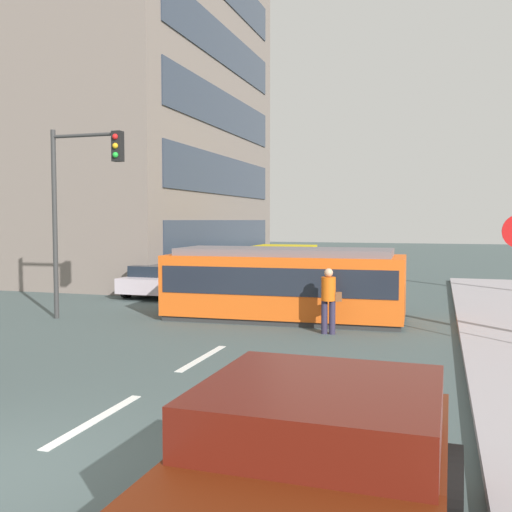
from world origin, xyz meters
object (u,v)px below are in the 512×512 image
at_px(parked_sedan_mid, 164,279).
at_px(traffic_light_mast, 79,189).
at_px(pickup_truck_parked, 305,501).
at_px(parked_sedan_far, 219,268).
at_px(streetcar_tram, 284,283).
at_px(parked_sedan_furthest, 259,259).
at_px(pedestrian_crossing, 329,297).
at_px(city_bus, 276,265).

xyz_separation_m(parked_sedan_mid, traffic_light_mast, (0.23, -5.82, 3.15)).
bearing_deg(parked_sedan_mid, pickup_truck_parked, -60.62).
relative_size(parked_sedan_far, traffic_light_mast, 0.80).
bearing_deg(streetcar_tram, parked_sedan_furthest, 109.55).
xyz_separation_m(parked_sedan_far, parked_sedan_furthest, (-0.17, 6.91, 0.00)).
height_order(parked_sedan_mid, parked_sedan_furthest, same).
relative_size(pedestrian_crossing, parked_sedan_mid, 0.41).
relative_size(city_bus, parked_sedan_furthest, 1.26).
xyz_separation_m(parked_sedan_mid, parked_sedan_far, (0.13, 5.59, -0.00)).
xyz_separation_m(city_bus, parked_sedan_far, (-3.51, 2.60, -0.39)).
bearing_deg(pickup_truck_parked, streetcar_tram, 105.26).
height_order(city_bus, parked_sedan_mid, city_bus).
bearing_deg(pickup_truck_parked, city_bus, 106.02).
xyz_separation_m(city_bus, pickup_truck_parked, (5.54, -19.28, -0.22)).
xyz_separation_m(pedestrian_crossing, traffic_light_mast, (-7.21, -0.03, 2.83)).
bearing_deg(city_bus, parked_sedan_far, 143.41).
height_order(city_bus, traffic_light_mast, traffic_light_mast).
distance_m(streetcar_tram, parked_sedan_mid, 7.05).
relative_size(parked_sedan_furthest, traffic_light_mast, 0.78).
height_order(streetcar_tram, parked_sedan_far, streetcar_tram).
distance_m(pickup_truck_parked, traffic_light_mast, 14.09).
xyz_separation_m(city_bus, parked_sedan_mid, (-3.64, -2.99, -0.39)).
height_order(pedestrian_crossing, traffic_light_mast, traffic_light_mast).
xyz_separation_m(streetcar_tram, parked_sedan_mid, (-5.81, 3.96, -0.45)).
bearing_deg(city_bus, pickup_truck_parked, -73.98).
bearing_deg(pickup_truck_parked, pedestrian_crossing, 99.36).
height_order(parked_sedan_mid, parked_sedan_far, same).
bearing_deg(streetcar_tram, parked_sedan_mid, 145.70).
height_order(streetcar_tram, parked_sedan_furthest, streetcar_tram).
relative_size(parked_sedan_far, parked_sedan_furthest, 1.02).
relative_size(streetcar_tram, pedestrian_crossing, 4.13).
height_order(pedestrian_crossing, pickup_truck_parked, pedestrian_crossing).
height_order(streetcar_tram, city_bus, streetcar_tram).
relative_size(streetcar_tram, city_bus, 1.29).
distance_m(streetcar_tram, parked_sedan_far, 11.12).
height_order(city_bus, parked_sedan_far, city_bus).
xyz_separation_m(streetcar_tram, pickup_truck_parked, (3.36, -12.33, -0.27)).
xyz_separation_m(streetcar_tram, city_bus, (-2.17, 6.95, -0.05)).
bearing_deg(city_bus, parked_sedan_mid, -140.60).
bearing_deg(parked_sedan_mid, traffic_light_mast, -87.74).
height_order(parked_sedan_far, parked_sedan_furthest, same).
distance_m(parked_sedan_mid, traffic_light_mast, 6.63).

